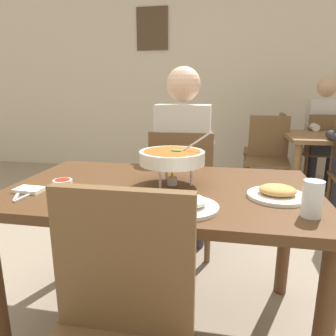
% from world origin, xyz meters
% --- Properties ---
extents(ground_plane, '(16.00, 16.00, 0.00)m').
position_xyz_m(ground_plane, '(0.00, 0.00, 0.00)').
color(ground_plane, gray).
extents(cafe_rear_partition, '(10.00, 0.10, 3.00)m').
position_xyz_m(cafe_rear_partition, '(0.00, 3.22, 1.50)').
color(cafe_rear_partition, beige).
rests_on(cafe_rear_partition, ground_plane).
extents(picture_frame_hung, '(0.44, 0.03, 0.56)m').
position_xyz_m(picture_frame_hung, '(-0.78, 3.16, 2.00)').
color(picture_frame_hung, '#4C3823').
extents(dining_table_main, '(1.39, 0.84, 0.73)m').
position_xyz_m(dining_table_main, '(0.00, 0.00, 0.63)').
color(dining_table_main, '#51331C').
rests_on(dining_table_main, ground_plane).
extents(chair_diner_main, '(0.44, 0.44, 0.90)m').
position_xyz_m(chair_diner_main, '(-0.00, 0.71, 0.51)').
color(chair_diner_main, brown).
rests_on(chair_diner_main, ground_plane).
extents(diner_main, '(0.40, 0.45, 1.31)m').
position_xyz_m(diner_main, '(0.00, 0.74, 0.75)').
color(diner_main, '#2D2D38').
rests_on(diner_main, ground_plane).
extents(curry_bowl, '(0.33, 0.30, 0.26)m').
position_xyz_m(curry_bowl, '(0.04, 0.03, 0.86)').
color(curry_bowl, silver).
rests_on(curry_bowl, dining_table_main).
extents(rice_plate, '(0.24, 0.24, 0.06)m').
position_xyz_m(rice_plate, '(0.15, -0.26, 0.75)').
color(rice_plate, white).
rests_on(rice_plate, dining_table_main).
extents(appetizer_plate, '(0.24, 0.24, 0.06)m').
position_xyz_m(appetizer_plate, '(0.50, -0.07, 0.75)').
color(appetizer_plate, white).
rests_on(appetizer_plate, dining_table_main).
extents(sauce_dish, '(0.09, 0.09, 0.02)m').
position_xyz_m(sauce_dish, '(-0.47, -0.05, 0.74)').
color(sauce_dish, white).
rests_on(sauce_dish, dining_table_main).
extents(napkin_folded, '(0.12, 0.09, 0.02)m').
position_xyz_m(napkin_folded, '(-0.56, -0.18, 0.74)').
color(napkin_folded, white).
rests_on(napkin_folded, dining_table_main).
extents(fork_utensil, '(0.09, 0.16, 0.01)m').
position_xyz_m(fork_utensil, '(-0.58, -0.23, 0.73)').
color(fork_utensil, silver).
rests_on(fork_utensil, dining_table_main).
extents(spoon_utensil, '(0.03, 0.17, 0.01)m').
position_xyz_m(spoon_utensil, '(-0.53, -0.23, 0.73)').
color(spoon_utensil, silver).
rests_on(spoon_utensil, dining_table_main).
extents(drink_glass, '(0.07, 0.07, 0.13)m').
position_xyz_m(drink_glass, '(0.58, -0.25, 0.79)').
color(drink_glass, silver).
rests_on(drink_glass, dining_table_main).
extents(chair_bg_left, '(0.47, 0.47, 0.90)m').
position_xyz_m(chair_bg_left, '(1.41, 2.50, 0.51)').
color(chair_bg_left, brown).
rests_on(chair_bg_left, ground_plane).
extents(chair_bg_right, '(0.49, 0.49, 0.90)m').
position_xyz_m(chair_bg_right, '(0.73, 2.03, 0.51)').
color(chair_bg_right, brown).
rests_on(chair_bg_right, ground_plane).
extents(chair_bg_corner, '(0.47, 0.47, 0.90)m').
position_xyz_m(chair_bg_corner, '(0.83, 2.52, 0.51)').
color(chair_bg_corner, brown).
rests_on(chair_bg_corner, ground_plane).
extents(patron_bg_left, '(0.40, 0.45, 1.31)m').
position_xyz_m(patron_bg_left, '(1.40, 2.52, 0.75)').
color(patron_bg_left, '#2D2D38').
rests_on(patron_bg_left, ground_plane).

